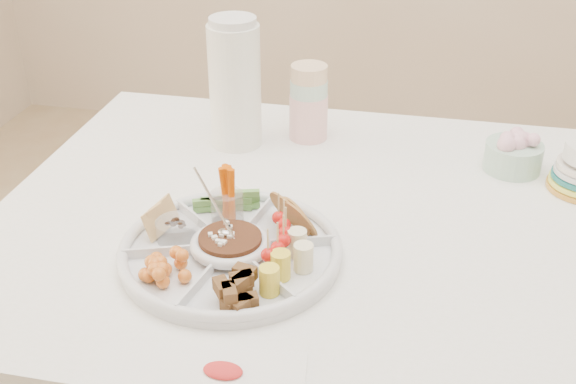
# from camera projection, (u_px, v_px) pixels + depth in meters

# --- Properties ---
(dining_table) EXTENTS (1.52, 1.02, 0.76)m
(dining_table) POSITION_uv_depth(u_px,v_px,m) (378.00, 373.00, 1.54)
(dining_table) COLOR white
(dining_table) RESTS_ON floor
(party_tray) EXTENTS (0.48, 0.48, 0.04)m
(party_tray) POSITION_uv_depth(u_px,v_px,m) (231.00, 248.00, 1.24)
(party_tray) COLOR white
(party_tray) RESTS_ON dining_table
(bean_dip) EXTENTS (0.14, 0.14, 0.04)m
(bean_dip) POSITION_uv_depth(u_px,v_px,m) (230.00, 244.00, 1.24)
(bean_dip) COLOR #39170C
(bean_dip) RESTS_ON party_tray
(tortillas) EXTENTS (0.13, 0.13, 0.06)m
(tortillas) POSITION_uv_depth(u_px,v_px,m) (291.00, 213.00, 1.30)
(tortillas) COLOR #A66F3D
(tortillas) RESTS_ON party_tray
(carrot_cucumber) EXTENTS (0.15, 0.15, 0.11)m
(carrot_cucumber) POSITION_uv_depth(u_px,v_px,m) (226.00, 190.00, 1.33)
(carrot_cucumber) COLOR #D04D00
(carrot_cucumber) RESTS_ON party_tray
(pita_raisins) EXTENTS (0.13, 0.13, 0.06)m
(pita_raisins) POSITION_uv_depth(u_px,v_px,m) (164.00, 221.00, 1.27)
(pita_raisins) COLOR tan
(pita_raisins) RESTS_ON party_tray
(cherries) EXTENTS (0.13, 0.13, 0.04)m
(cherries) POSITION_uv_depth(u_px,v_px,m) (163.00, 268.00, 1.17)
(cherries) COLOR orange
(cherries) RESTS_ON party_tray
(granola_chunks) EXTENTS (0.12, 0.12, 0.04)m
(granola_chunks) POSITION_uv_depth(u_px,v_px,m) (235.00, 287.00, 1.12)
(granola_chunks) COLOR #4F3713
(granola_chunks) RESTS_ON party_tray
(banana_tomato) EXTENTS (0.14, 0.14, 0.09)m
(banana_tomato) POSITION_uv_depth(u_px,v_px,m) (301.00, 247.00, 1.18)
(banana_tomato) COLOR #DCC86F
(banana_tomato) RESTS_ON party_tray
(cup_stack) EXTENTS (0.09, 0.09, 0.24)m
(cup_stack) POSITION_uv_depth(u_px,v_px,m) (309.00, 89.00, 1.62)
(cup_stack) COLOR white
(cup_stack) RESTS_ON dining_table
(thermos) EXTENTS (0.12, 0.12, 0.30)m
(thermos) POSITION_uv_depth(u_px,v_px,m) (235.00, 82.00, 1.58)
(thermos) COLOR white
(thermos) RESTS_ON dining_table
(flower_bowl) EXTENTS (0.12, 0.12, 0.09)m
(flower_bowl) POSITION_uv_depth(u_px,v_px,m) (514.00, 150.00, 1.52)
(flower_bowl) COLOR #A4C4B0
(flower_bowl) RESTS_ON dining_table
(placemat) EXTENTS (0.30, 0.13, 0.01)m
(placemat) POSITION_uv_depth(u_px,v_px,m) (203.00, 371.00, 1.01)
(placemat) COLOR white
(placemat) RESTS_ON dining_table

